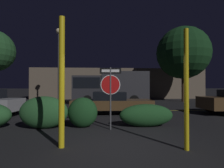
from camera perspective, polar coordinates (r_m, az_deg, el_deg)
The scene contains 13 objects.
ground_plane at distance 4.91m, azimuth 3.05°, elevation -20.07°, with size 260.00×260.00×0.00m, color black.
road_center_stripe at distance 11.58m, azimuth -0.97°, elevation -8.82°, with size 37.62×0.12×0.01m, color gold.
stop_sign at distance 6.56m, azimuth -0.50°, elevation -0.53°, with size 0.81×0.07×2.34m.
yellow_pole_left at distance 4.84m, azimuth -16.12°, elevation 0.71°, with size 0.15×0.15×3.49m, color yellow.
yellow_pole_right at distance 4.85m, azimuth 23.11°, elevation -1.55°, with size 0.12×0.12×3.10m, color yellow.
hedge_bush_1 at distance 7.31m, azimuth -21.33°, elevation -8.60°, with size 1.84×0.85×1.24m, color #285B2D.
hedge_bush_2 at distance 7.09m, azimuth -9.51°, elevation -9.13°, with size 1.16×0.77×1.18m, color #19421E.
hedge_bush_3 at distance 7.28m, azimuth 11.09°, elevation -10.00°, with size 2.17×0.76×0.91m, color #1E4C23.
passing_car_2 at distance 10.36m, azimuth -0.21°, elevation -6.09°, with size 4.80×1.96×1.30m.
delivery_truck at distance 16.51m, azimuth -0.81°, elevation -0.71°, with size 6.98×2.60×2.99m.
street_lamp at distance 16.67m, azimuth -16.98°, elevation 10.13°, with size 0.52×0.52×6.87m.
tree_1 at distance 20.50m, azimuth 22.15°, elevation 9.37°, with size 5.57×5.57×8.01m.
building_backdrop at distance 24.72m, azimuth 2.03°, elevation 0.08°, with size 22.70×4.80×3.98m, color #6B5B4C.
Camera 1 is at (-0.54, -4.60, 1.62)m, focal length 28.00 mm.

